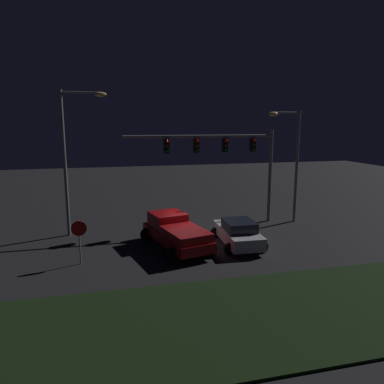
{
  "coord_description": "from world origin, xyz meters",
  "views": [
    {
      "loc": [
        -4.73,
        -20.03,
        6.92
      ],
      "look_at": [
        0.57,
        1.65,
        2.72
      ],
      "focal_mm": 34.11,
      "sensor_mm": 36.0,
      "label": 1
    }
  ],
  "objects_px": {
    "traffic_signal_gantry": "(225,152)",
    "pickup_truck": "(175,230)",
    "street_lamp_right": "(291,153)",
    "car_sedan": "(238,233)",
    "street_lamp_left": "(73,147)",
    "stop_sign": "(79,234)"
  },
  "relations": [
    {
      "from": "traffic_signal_gantry",
      "to": "street_lamp_right",
      "type": "bearing_deg",
      "value": -6.59
    },
    {
      "from": "pickup_truck",
      "to": "street_lamp_right",
      "type": "bearing_deg",
      "value": -82.19
    },
    {
      "from": "car_sedan",
      "to": "street_lamp_left",
      "type": "relative_size",
      "value": 0.5
    },
    {
      "from": "traffic_signal_gantry",
      "to": "pickup_truck",
      "type": "bearing_deg",
      "value": -136.78
    },
    {
      "from": "car_sedan",
      "to": "street_lamp_right",
      "type": "height_order",
      "value": "street_lamp_right"
    },
    {
      "from": "pickup_truck",
      "to": "street_lamp_right",
      "type": "xyz_separation_m",
      "value": [
        8.92,
        3.51,
        3.92
      ]
    },
    {
      "from": "car_sedan",
      "to": "street_lamp_right",
      "type": "relative_size",
      "value": 0.57
    },
    {
      "from": "street_lamp_left",
      "to": "street_lamp_right",
      "type": "xyz_separation_m",
      "value": [
        14.44,
        -0.34,
        -0.63
      ]
    },
    {
      "from": "car_sedan",
      "to": "pickup_truck",
      "type": "bearing_deg",
      "value": 85.19
    },
    {
      "from": "car_sedan",
      "to": "street_lamp_right",
      "type": "xyz_separation_m",
      "value": [
        5.33,
        3.99,
        4.18
      ]
    },
    {
      "from": "pickup_truck",
      "to": "street_lamp_right",
      "type": "distance_m",
      "value": 10.36
    },
    {
      "from": "car_sedan",
      "to": "stop_sign",
      "type": "height_order",
      "value": "stop_sign"
    },
    {
      "from": "car_sedan",
      "to": "street_lamp_left",
      "type": "bearing_deg",
      "value": 67.31
    },
    {
      "from": "car_sedan",
      "to": "street_lamp_left",
      "type": "xyz_separation_m",
      "value": [
        -9.11,
        4.33,
        4.81
      ]
    },
    {
      "from": "pickup_truck",
      "to": "street_lamp_right",
      "type": "height_order",
      "value": "street_lamp_right"
    },
    {
      "from": "car_sedan",
      "to": "stop_sign",
      "type": "relative_size",
      "value": 2.01
    },
    {
      "from": "street_lamp_right",
      "to": "street_lamp_left",
      "type": "bearing_deg",
      "value": 178.63
    },
    {
      "from": "pickup_truck",
      "to": "traffic_signal_gantry",
      "type": "bearing_deg",
      "value": -60.45
    },
    {
      "from": "street_lamp_right",
      "to": "traffic_signal_gantry",
      "type": "bearing_deg",
      "value": 173.41
    },
    {
      "from": "pickup_truck",
      "to": "street_lamp_right",
      "type": "relative_size",
      "value": 0.73
    },
    {
      "from": "traffic_signal_gantry",
      "to": "street_lamp_right",
      "type": "xyz_separation_m",
      "value": [
        4.62,
        -0.53,
        -0.11
      ]
    },
    {
      "from": "traffic_signal_gantry",
      "to": "stop_sign",
      "type": "xyz_separation_m",
      "value": [
        -9.38,
        -5.39,
        -3.47
      ]
    }
  ]
}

